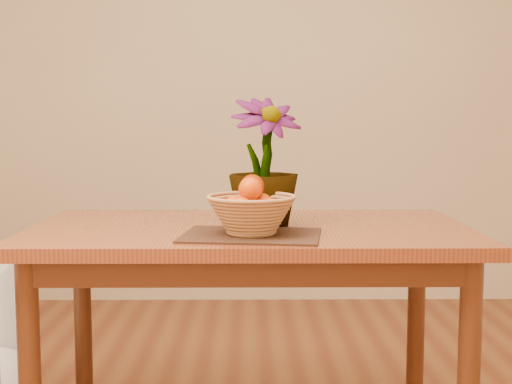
{
  "coord_description": "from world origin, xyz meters",
  "views": [
    {
      "loc": [
        0.0,
        -1.96,
        1.1
      ],
      "look_at": [
        0.02,
        0.18,
        0.87
      ],
      "focal_mm": 50.0,
      "sensor_mm": 36.0,
      "label": 1
    }
  ],
  "objects": [
    {
      "name": "wicker_basket",
      "position": [
        0.0,
        0.1,
        0.81
      ],
      "size": [
        0.26,
        0.26,
        0.11
      ],
      "color": "#B4804B",
      "rests_on": "placemat"
    },
    {
      "name": "placemat",
      "position": [
        0.0,
        0.1,
        0.75
      ],
      "size": [
        0.43,
        0.35,
        0.01
      ],
      "primitive_type": "cube",
      "rotation": [
        0.0,
        0.0,
        -0.13
      ],
      "color": "#3D2116",
      "rests_on": "table"
    },
    {
      "name": "potted_plant",
      "position": [
        0.05,
        0.3,
        0.96
      ],
      "size": [
        0.3,
        0.3,
        0.41
      ],
      "primitive_type": "imported",
      "rotation": [
        0.0,
        0.0,
        0.4
      ],
      "color": "#1B4C15",
      "rests_on": "table"
    },
    {
      "name": "wall_back",
      "position": [
        0.0,
        2.25,
        1.35
      ],
      "size": [
        4.0,
        0.02,
        2.7
      ],
      "primitive_type": "cube",
      "color": "beige",
      "rests_on": "floor"
    },
    {
      "name": "table",
      "position": [
        0.0,
        0.3,
        0.66
      ],
      "size": [
        1.4,
        0.8,
        0.75
      ],
      "color": "brown",
      "rests_on": "floor"
    },
    {
      "name": "orange_pile",
      "position": [
        0.01,
        0.11,
        0.86
      ],
      "size": [
        0.17,
        0.17,
        0.13
      ],
      "rotation": [
        0.0,
        0.0,
        0.43
      ],
      "color": "#DE3803",
      "rests_on": "wicker_basket"
    }
  ]
}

